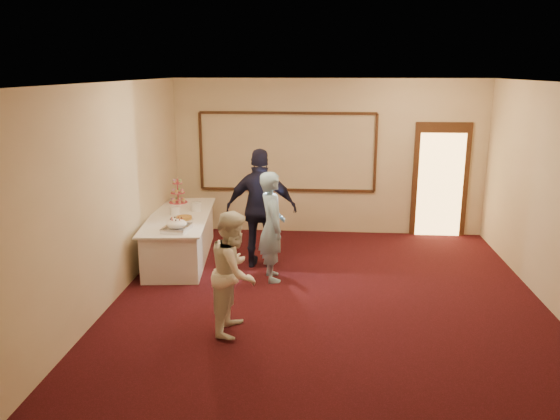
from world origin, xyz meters
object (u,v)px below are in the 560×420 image
Objects in this scene: plate_stack_b at (196,206)px; man at (272,226)px; cupcake_stand at (178,193)px; guest at (261,209)px; plate_stack_a at (175,210)px; tart at (184,218)px; woman at (234,272)px; buffet_table at (180,237)px; pavlova_tray at (177,225)px.

man is (1.43, -1.12, -0.00)m from plate_stack_b.
guest is at bearing -34.03° from cupcake_stand.
man reaches higher than plate_stack_a.
plate_stack_b is 1.82m from man.
tart is 0.20× the size of woman.
plate_stack_a is at bearing -11.21° from guest.
plate_stack_a is 0.09× the size of guest.
cupcake_stand is at bearing 129.54° from plate_stack_b.
cupcake_stand is 2.02m from guest.
plate_stack_a is 0.40m from plate_stack_b.
buffet_table is at bearing 118.11° from tart.
plate_stack_a is at bearing 106.59° from pavlova_tray.
cupcake_stand is 2.79× the size of plate_stack_a.
plate_stack_a is at bearing 153.40° from buffet_table.
man reaches higher than cupcake_stand.
woman is at bearing -64.97° from cupcake_stand.
plate_stack_a is 0.59× the size of tart.
plate_stack_a is at bearing -78.73° from cupcake_stand.
guest is at bearing -24.92° from plate_stack_b.
plate_stack_b is at bearing 88.66° from pavlova_tray.
tart is at bearing -96.48° from plate_stack_b.
cupcake_stand is 1.65× the size of tart.
pavlova_tray reaches higher than buffet_table.
tart is at bearing 32.64° from woman.
pavlova_tray reaches higher than plate_stack_a.
plate_stack_a is at bearing 125.85° from tart.
cupcake_stand is at bearing 105.96° from buffet_table.
man reaches higher than buffet_table.
plate_stack_a is 0.12× the size of woman.
man is (1.73, -0.86, 0.00)m from plate_stack_a.
cupcake_stand is (-0.44, 1.77, 0.10)m from pavlova_tray.
man is at bearing -38.16° from plate_stack_b.
pavlova_tray is at bearing -75.90° from cupcake_stand.
tart is 1.28m from guest.
cupcake_stand is 3.79m from woman.
plate_stack_a is at bearing 48.08° from man.
cupcake_stand is 0.32× the size of woman.
man is at bearing -26.30° from buffet_table.
pavlova_tray is 0.97m from plate_stack_a.
guest is at bearing -11.02° from plate_stack_a.
man is at bearing 111.62° from guest.
plate_stack_a reaches higher than buffet_table.
woman reaches higher than plate_stack_a.
pavlova_tray is 2.84× the size of plate_stack_b.
pavlova_tray is at bearing 39.65° from woman.
plate_stack_b is at bearing 83.52° from tart.
plate_stack_a is at bearing -139.06° from plate_stack_b.
buffet_table is 5.34× the size of cupcake_stand.
tart is at bearing 93.75° from pavlova_tray.
tart is at bearing 54.95° from man.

